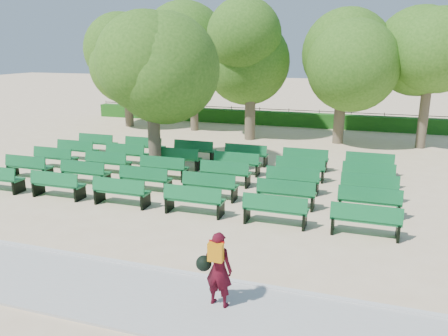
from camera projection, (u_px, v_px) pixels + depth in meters
ground at (194, 186)px, 16.35m from camera, size 120.00×120.00×0.00m
paving at (69, 283)px, 9.56m from camera, size 30.00×2.20×0.06m
curb at (99, 259)px, 10.61m from camera, size 30.00×0.12×0.10m
hedge at (273, 118)px, 29.05m from camera, size 26.00×0.70×0.90m
fence at (274, 124)px, 29.54m from camera, size 26.00×0.10×1.02m
tree_line at (258, 136)px, 25.51m from camera, size 21.80×6.80×7.04m
bench_array at (195, 179)px, 16.85m from camera, size 1.92×0.74×1.19m
tree_among at (151, 72)px, 17.35m from camera, size 4.37×4.37×6.05m
person at (217, 268)px, 8.52m from camera, size 0.76×0.48×1.56m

